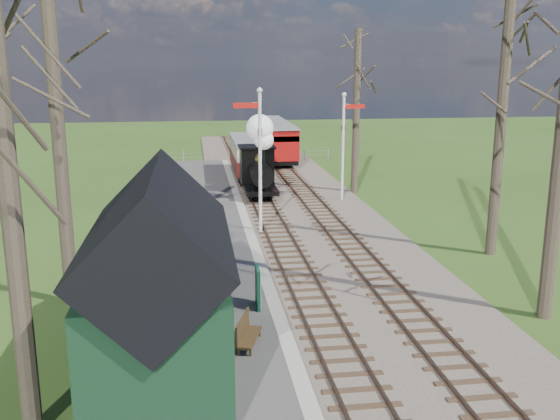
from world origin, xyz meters
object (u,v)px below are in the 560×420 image
at_px(red_carriage_a, 279,143).
at_px(bench, 246,332).
at_px(station_shed, 160,285).
at_px(sign_board, 258,287).
at_px(semaphore_near, 258,151).
at_px(person, 224,336).
at_px(coach, 249,155).
at_px(red_carriage_b, 270,135).
at_px(locomotive, 259,161).
at_px(semaphore_far, 344,138).

height_order(red_carriage_a, bench, red_carriage_a).
relative_size(station_shed, sign_board, 5.19).
distance_m(station_shed, semaphore_near, 12.58).
relative_size(sign_board, person, 0.99).
distance_m(station_shed, person, 2.06).
relative_size(coach, red_carriage_b, 1.32).
distance_m(coach, red_carriage_a, 5.65).
height_order(locomotive, coach, locomotive).
bearing_deg(semaphore_far, person, -112.10).
xyz_separation_m(coach, sign_board, (-1.70, -21.80, -0.71)).
bearing_deg(bench, semaphore_far, 68.71).
relative_size(semaphore_near, red_carriage_a, 1.14).
relative_size(semaphore_far, red_carriage_a, 1.05).
bearing_deg(semaphore_near, coach, 86.67).
relative_size(coach, sign_board, 5.91).
xyz_separation_m(semaphore_far, sign_board, (-6.08, -14.58, -2.54)).
relative_size(semaphore_far, locomotive, 1.28).
height_order(station_shed, semaphore_near, semaphore_near).
bearing_deg(bench, station_shed, -155.44).
bearing_deg(person, station_shed, 77.07).
relative_size(sign_board, bench, 0.87).
height_order(semaphore_near, sign_board, semaphore_near).
distance_m(semaphore_far, locomotive, 4.71).
height_order(station_shed, red_carriage_a, station_shed).
bearing_deg(person, bench, -59.30).
height_order(bench, person, person).
bearing_deg(semaphore_far, locomotive, 165.27).
bearing_deg(semaphore_near, station_shed, -106.38).
bearing_deg(coach, red_carriage_b, 76.11).
bearing_deg(semaphore_near, red_carriage_a, 79.53).
height_order(semaphore_far, coach, semaphore_far).
bearing_deg(coach, red_carriage_a, 62.57).
distance_m(locomotive, person, 19.21).
relative_size(semaphore_near, sign_board, 5.13).
bearing_deg(station_shed, semaphore_far, 64.28).
distance_m(semaphore_far, sign_board, 16.00).
bearing_deg(bench, locomotive, 82.91).
bearing_deg(locomotive, red_carriage_a, 76.73).
bearing_deg(red_carriage_a, semaphore_far, -81.75).
bearing_deg(sign_board, red_carriage_b, 82.41).
distance_m(semaphore_near, person, 12.31).
distance_m(red_carriage_b, sign_board, 32.61).
xyz_separation_m(red_carriage_a, red_carriage_b, (0.00, 5.50, 0.00)).
bearing_deg(red_carriage_a, semaphore_near, -100.47).
bearing_deg(station_shed, locomotive, 77.39).
bearing_deg(station_shed, coach, 80.33).
bearing_deg(station_shed, red_carriage_b, 79.07).
bearing_deg(coach, station_shed, -99.67).
height_order(locomotive, red_carriage_a, locomotive).
xyz_separation_m(semaphore_near, semaphore_far, (5.14, 6.00, -0.27)).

